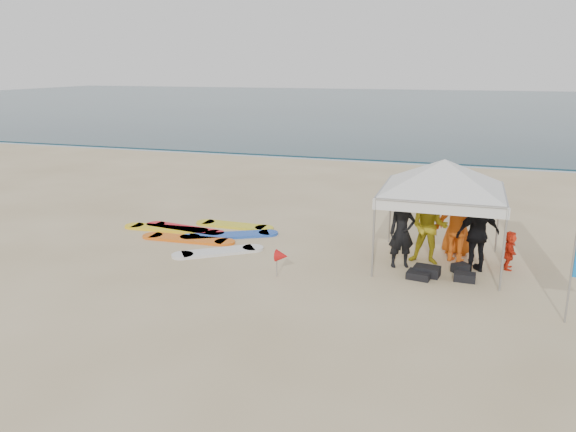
# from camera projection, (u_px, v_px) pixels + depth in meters

# --- Properties ---
(ground) EXTENTS (120.00, 120.00, 0.00)m
(ground) POSITION_uv_depth(u_px,v_px,m) (270.00, 312.00, 10.76)
(ground) COLOR beige
(ground) RESTS_ON ground
(ocean) EXTENTS (160.00, 84.00, 0.08)m
(ocean) POSITION_uv_depth(u_px,v_px,m) (441.00, 105.00, 65.90)
(ocean) COLOR #0C2633
(ocean) RESTS_ON ground
(shoreline_foam) EXTENTS (160.00, 1.20, 0.01)m
(shoreline_foam) POSITION_uv_depth(u_px,v_px,m) (395.00, 162.00, 27.49)
(shoreline_foam) COLOR silver
(shoreline_foam) RESTS_ON ground
(person_black_a) EXTENTS (0.72, 0.61, 1.67)m
(person_black_a) POSITION_uv_depth(u_px,v_px,m) (402.00, 232.00, 12.97)
(person_black_a) COLOR black
(person_black_a) RESTS_ON ground
(person_yellow) EXTENTS (0.92, 0.73, 1.80)m
(person_yellow) POSITION_uv_depth(u_px,v_px,m) (429.00, 227.00, 13.18)
(person_yellow) COLOR gold
(person_yellow) RESTS_ON ground
(person_orange_a) EXTENTS (1.40, 1.06, 1.92)m
(person_orange_a) POSITION_uv_depth(u_px,v_px,m) (459.00, 222.00, 13.33)
(person_orange_a) COLOR #D65513
(person_orange_a) RESTS_ON ground
(person_black_b) EXTENTS (1.12, 0.88, 1.78)m
(person_black_b) POSITION_uv_depth(u_px,v_px,m) (478.00, 234.00, 12.66)
(person_black_b) COLOR black
(person_black_b) RESTS_ON ground
(person_orange_b) EXTENTS (1.01, 0.74, 1.90)m
(person_orange_b) POSITION_uv_depth(u_px,v_px,m) (459.00, 217.00, 13.85)
(person_orange_b) COLOR #C55111
(person_orange_b) RESTS_ON ground
(person_seated) EXTENTS (0.30, 0.85, 0.91)m
(person_seated) POSITION_uv_depth(u_px,v_px,m) (510.00, 250.00, 12.92)
(person_seated) COLOR red
(person_seated) RESTS_ON ground
(canopy_tent) EXTENTS (3.80, 3.80, 2.87)m
(canopy_tent) POSITION_uv_depth(u_px,v_px,m) (445.00, 160.00, 12.74)
(canopy_tent) COLOR #A5A5A8
(canopy_tent) RESTS_ON ground
(marker_pennant) EXTENTS (0.28, 0.28, 0.64)m
(marker_pennant) POSITION_uv_depth(u_px,v_px,m) (282.00, 256.00, 12.40)
(marker_pennant) COLOR #A5A5A8
(marker_pennant) RESTS_ON ground
(gear_pile) EXTENTS (1.48, 1.14, 0.22)m
(gear_pile) POSITION_uv_depth(u_px,v_px,m) (438.00, 273.00, 12.51)
(gear_pile) COLOR black
(gear_pile) RESTS_ON ground
(surfboard_spread) EXTENTS (4.22, 3.38, 0.07)m
(surfboard_spread) POSITION_uv_depth(u_px,v_px,m) (203.00, 234.00, 15.57)
(surfboard_spread) COLOR orange
(surfboard_spread) RESTS_ON ground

